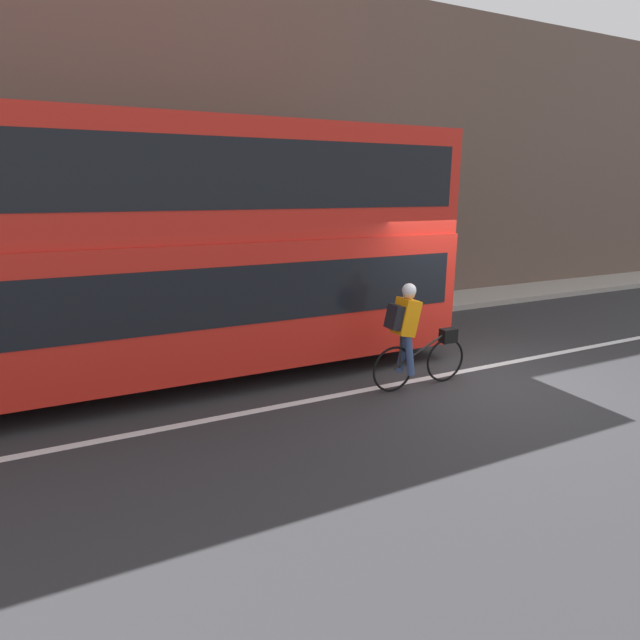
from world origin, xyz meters
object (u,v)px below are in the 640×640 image
street_sign_post (318,254)px  bus (145,244)px  trash_bin (277,296)px  cyclist_on_bike (412,333)px

street_sign_post → bus: bearing=-148.8°
bus → trash_bin: bus is taller
bus → trash_bin: 4.17m
bus → cyclist_on_bike: (3.52, -2.00, -1.31)m
trash_bin → bus: bearing=-140.9°
bus → trash_bin: bearing=39.1°
cyclist_on_bike → street_sign_post: size_ratio=0.67×
trash_bin → street_sign_post: 1.36m
bus → street_sign_post: (4.03, 2.44, -0.63)m
trash_bin → street_sign_post: size_ratio=0.41×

